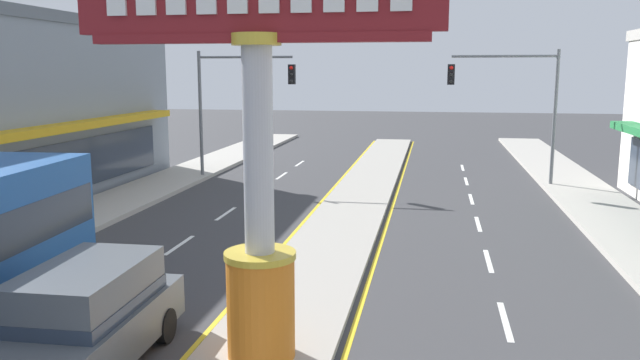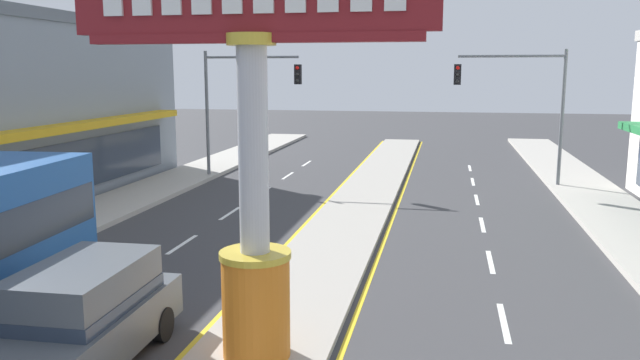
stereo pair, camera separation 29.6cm
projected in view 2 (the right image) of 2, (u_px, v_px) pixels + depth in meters
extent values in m
cube|color=#A39E93|center=(351.00, 217.00, 22.75)|extent=(2.55, 52.00, 0.14)
cube|color=#ADA89E|center=(84.00, 217.00, 22.62)|extent=(2.94, 60.00, 0.18)
cube|color=silver|center=(108.00, 293.00, 15.14)|extent=(0.14, 2.20, 0.01)
cube|color=silver|center=(182.00, 244.00, 19.39)|extent=(0.14, 2.20, 0.01)
cube|color=silver|center=(230.00, 213.00, 23.64)|extent=(0.14, 2.20, 0.01)
cube|color=silver|center=(263.00, 191.00, 27.89)|extent=(0.14, 2.20, 0.01)
cube|color=silver|center=(288.00, 176.00, 32.15)|extent=(0.14, 2.20, 0.01)
cube|color=silver|center=(307.00, 163.00, 36.40)|extent=(0.14, 2.20, 0.01)
cube|color=silver|center=(504.00, 322.00, 13.37)|extent=(0.14, 2.20, 0.01)
cube|color=silver|center=(490.00, 262.00, 17.62)|extent=(0.14, 2.20, 0.01)
cube|color=silver|center=(482.00, 225.00, 21.87)|extent=(0.14, 2.20, 0.01)
cube|color=silver|center=(477.00, 200.00, 26.12)|extent=(0.14, 2.20, 0.01)
cube|color=silver|center=(473.00, 182.00, 30.37)|extent=(0.14, 2.20, 0.01)
cube|color=silver|center=(470.00, 168.00, 34.63)|extent=(0.14, 2.20, 0.01)
cube|color=yellow|center=(312.00, 217.00, 23.04)|extent=(0.12, 52.00, 0.01)
cube|color=yellow|center=(392.00, 221.00, 22.47)|extent=(0.12, 52.00, 0.01)
cylinder|color=orange|center=(256.00, 307.00, 11.38)|extent=(1.22, 1.22, 1.83)
cylinder|color=gold|center=(255.00, 255.00, 11.21)|extent=(1.28, 1.28, 0.12)
cylinder|color=#B7B7BC|center=(253.00, 149.00, 10.89)|extent=(0.52, 0.52, 3.89)
cylinder|color=gold|center=(251.00, 39.00, 10.58)|extent=(0.84, 0.84, 0.20)
cube|color=maroon|center=(251.00, 38.00, 10.57)|extent=(5.78, 0.29, 0.16)
cube|color=gold|center=(50.00, 130.00, 22.95)|extent=(0.90, 20.12, 0.30)
cube|color=#283342|center=(44.00, 174.00, 23.30)|extent=(0.08, 19.41, 2.00)
cylinder|color=slate|center=(207.00, 115.00, 31.00)|extent=(0.16, 0.16, 6.20)
cylinder|color=slate|center=(251.00, 57.00, 30.08)|extent=(4.62, 0.12, 0.12)
cube|color=black|center=(298.00, 74.00, 29.62)|extent=(0.32, 0.24, 0.92)
sphere|color=red|center=(297.00, 68.00, 29.43)|extent=(0.17, 0.17, 0.17)
sphere|color=black|center=(297.00, 74.00, 29.48)|extent=(0.17, 0.17, 0.17)
sphere|color=black|center=(297.00, 81.00, 29.53)|extent=(0.17, 0.17, 0.17)
cylinder|color=slate|center=(562.00, 120.00, 28.15)|extent=(0.16, 0.16, 6.20)
cylinder|color=slate|center=(511.00, 56.00, 28.12)|extent=(4.62, 0.12, 0.12)
cube|color=black|center=(457.00, 74.00, 28.55)|extent=(0.32, 0.24, 0.92)
sphere|color=red|center=(458.00, 68.00, 28.36)|extent=(0.17, 0.17, 0.17)
sphere|color=black|center=(458.00, 75.00, 28.42)|extent=(0.17, 0.17, 0.17)
sphere|color=black|center=(457.00, 81.00, 28.47)|extent=(0.17, 0.17, 0.17)
cube|color=#4C5156|center=(81.00, 333.00, 11.11)|extent=(2.01, 4.65, 0.80)
cube|color=#4C5156|center=(84.00, 286.00, 11.15)|extent=(1.74, 2.89, 0.80)
cube|color=#283342|center=(85.00, 301.00, 11.20)|extent=(1.78, 2.92, 0.24)
cylinder|color=black|center=(162.00, 324.00, 12.40)|extent=(0.24, 0.69, 0.68)
cylinder|color=black|center=(80.00, 318.00, 12.70)|extent=(0.24, 0.69, 0.68)
cylinder|color=black|center=(33.00, 298.00, 13.42)|extent=(0.33, 0.97, 0.96)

